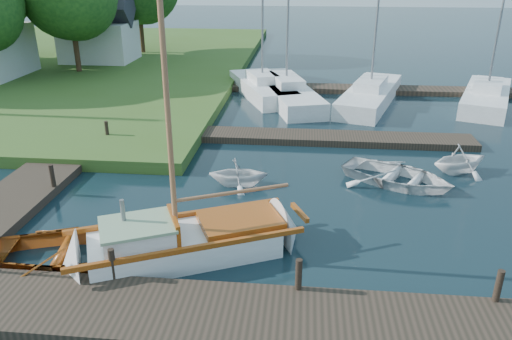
# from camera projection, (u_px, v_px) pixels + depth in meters

# --- Properties ---
(ground) EXTENTS (160.00, 160.00, 0.00)m
(ground) POSITION_uv_depth(u_px,v_px,m) (256.00, 203.00, 16.65)
(ground) COLOR black
(ground) RESTS_ON ground
(near_dock) EXTENTS (18.00, 2.20, 0.30)m
(near_dock) POSITION_uv_depth(u_px,v_px,m) (229.00, 317.00, 11.08)
(near_dock) COLOR #2A241B
(near_dock) RESTS_ON ground
(left_dock) EXTENTS (2.20, 18.00, 0.30)m
(left_dock) POSITION_uv_depth(u_px,v_px,m) (54.00, 167.00, 19.15)
(left_dock) COLOR #2A241B
(left_dock) RESTS_ON ground
(far_dock) EXTENTS (14.00, 1.60, 0.30)m
(far_dock) POSITION_uv_depth(u_px,v_px,m) (315.00, 138.00, 22.37)
(far_dock) COLOR #2A241B
(far_dock) RESTS_ON ground
(pontoon) EXTENTS (30.00, 1.60, 0.30)m
(pontoon) POSITION_uv_depth(u_px,v_px,m) (445.00, 91.00, 30.36)
(pontoon) COLOR #2A241B
(pontoon) RESTS_ON ground
(mooring_post_1) EXTENTS (0.16, 0.16, 0.80)m
(mooring_post_1) POSITION_uv_depth(u_px,v_px,m) (112.00, 264.00, 12.06)
(mooring_post_1) COLOR black
(mooring_post_1) RESTS_ON near_dock
(mooring_post_2) EXTENTS (0.16, 0.16, 0.80)m
(mooring_post_2) POSITION_uv_depth(u_px,v_px,m) (299.00, 274.00, 11.65)
(mooring_post_2) COLOR black
(mooring_post_2) RESTS_ON near_dock
(mooring_post_3) EXTENTS (0.16, 0.16, 0.80)m
(mooring_post_3) POSITION_uv_depth(u_px,v_px,m) (499.00, 286.00, 11.24)
(mooring_post_3) COLOR black
(mooring_post_3) RESTS_ON near_dock
(mooring_post_4) EXTENTS (0.16, 0.16, 0.80)m
(mooring_post_4) POSITION_uv_depth(u_px,v_px,m) (52.00, 176.00, 17.01)
(mooring_post_4) COLOR black
(mooring_post_4) RESTS_ON left_dock
(mooring_post_5) EXTENTS (0.16, 0.16, 0.80)m
(mooring_post_5) POSITION_uv_depth(u_px,v_px,m) (107.00, 130.00, 21.60)
(mooring_post_5) COLOR black
(mooring_post_5) RESTS_ON left_dock
(sailboat) EXTENTS (7.32, 4.74, 9.83)m
(sailboat) POSITION_uv_depth(u_px,v_px,m) (190.00, 243.00, 13.63)
(sailboat) COLOR silver
(sailboat) RESTS_ON ground
(dinghy) EXTENTS (4.66, 3.65, 0.88)m
(dinghy) POSITION_uv_depth(u_px,v_px,m) (72.00, 246.00, 13.29)
(dinghy) COLOR #85410C
(dinghy) RESTS_ON ground
(tender_b) EXTENTS (2.25, 1.99, 1.11)m
(tender_b) POSITION_uv_depth(u_px,v_px,m) (238.00, 171.00, 17.79)
(tender_b) COLOR silver
(tender_b) RESTS_ON ground
(tender_c) EXTENTS (4.88, 4.46, 0.83)m
(tender_c) POSITION_uv_depth(u_px,v_px,m) (398.00, 173.00, 17.95)
(tender_c) COLOR silver
(tender_c) RESTS_ON ground
(tender_d) EXTENTS (3.00, 2.85, 1.24)m
(tender_d) POSITION_uv_depth(u_px,v_px,m) (461.00, 157.00, 18.87)
(tender_d) COLOR silver
(tender_d) RESTS_ON ground
(marina_boat_0) EXTENTS (4.80, 7.56, 10.21)m
(marina_boat_0) POSITION_uv_depth(u_px,v_px,m) (262.00, 86.00, 29.74)
(marina_boat_0) COLOR silver
(marina_boat_0) RESTS_ON ground
(marina_boat_1) EXTENTS (4.76, 9.48, 10.90)m
(marina_boat_1) POSITION_uv_depth(u_px,v_px,m) (286.00, 90.00, 28.90)
(marina_boat_1) COLOR silver
(marina_boat_1) RESTS_ON ground
(marina_boat_2) EXTENTS (4.63, 8.75, 11.50)m
(marina_boat_2) POSITION_uv_depth(u_px,v_px,m) (370.00, 94.00, 28.11)
(marina_boat_2) COLOR silver
(marina_boat_2) RESTS_ON ground
(marina_boat_4) EXTENTS (4.78, 7.87, 9.96)m
(marina_boat_4) POSITION_uv_depth(u_px,v_px,m) (486.00, 96.00, 27.70)
(marina_boat_4) COLOR silver
(marina_boat_4) RESTS_ON ground
(house_c) EXTENTS (5.25, 4.00, 5.28)m
(house_c) POSITION_uv_depth(u_px,v_px,m) (98.00, 32.00, 37.12)
(house_c) COLOR silver
(house_c) RESTS_ON shore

